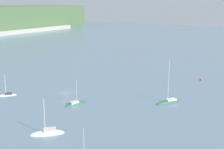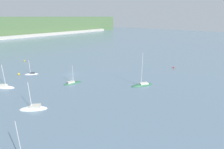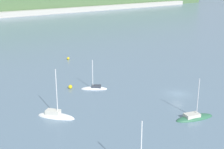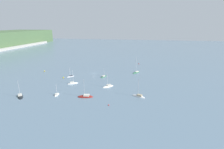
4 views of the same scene
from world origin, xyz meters
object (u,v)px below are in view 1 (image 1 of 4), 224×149
object	(u,v)px
sailboat_8	(169,102)
mooring_buoy_0	(201,79)
sailboat_3	(76,104)
sailboat_0	(47,134)
sailboat_4	(7,95)

from	to	relation	value
sailboat_8	mooring_buoy_0	xyz separation A→B (m)	(30.27, -0.43, 0.30)
sailboat_3	sailboat_8	size ratio (longest dim) A/B	0.58
sailboat_3	sailboat_8	xyz separation A→B (m)	(15.11, -21.95, -0.01)
sailboat_8	mooring_buoy_0	world-z (taller)	sailboat_8
sailboat_0	sailboat_3	xyz separation A→B (m)	(19.36, 7.35, -0.01)
sailboat_4	mooring_buoy_0	distance (m)	67.37
sailboat_0	sailboat_8	size ratio (longest dim) A/B	0.67
sailboat_4	mooring_buoy_0	size ratio (longest dim) A/B	8.93
sailboat_3	sailboat_4	bearing A→B (deg)	118.67
sailboat_4	sailboat_8	distance (m)	48.99
sailboat_3	mooring_buoy_0	xyz separation A→B (m)	(45.38, -22.37, 0.30)
sailboat_0	sailboat_8	distance (m)	37.44
sailboat_8	sailboat_4	bearing A→B (deg)	-36.09
sailboat_8	sailboat_0	bearing A→B (deg)	7.42
sailboat_0	sailboat_3	world-z (taller)	sailboat_0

